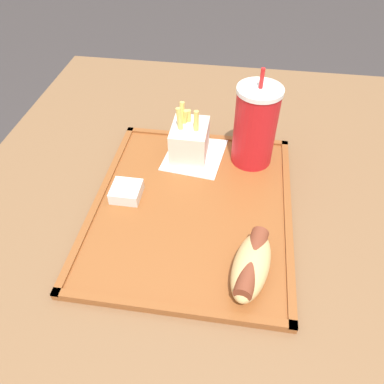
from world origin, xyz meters
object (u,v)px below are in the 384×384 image
(soda_cup, at_px, (255,126))
(fries_carton, at_px, (189,141))
(hot_dog_far, at_px, (251,265))
(sauce_cup_mayo, at_px, (126,191))

(soda_cup, bearing_deg, fries_carton, -86.81)
(soda_cup, height_order, hot_dog_far, soda_cup)
(fries_carton, distance_m, sauce_cup_mayo, 0.16)
(soda_cup, bearing_deg, sauce_cup_mayo, -57.57)
(soda_cup, xyz_separation_m, sauce_cup_mayo, (0.13, -0.21, -0.07))
(soda_cup, relative_size, sauce_cup_mayo, 3.71)
(soda_cup, distance_m, sauce_cup_mayo, 0.26)
(fries_carton, bearing_deg, soda_cup, 93.19)
(hot_dog_far, distance_m, sauce_cup_mayo, 0.26)
(hot_dog_far, relative_size, sauce_cup_mayo, 2.54)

